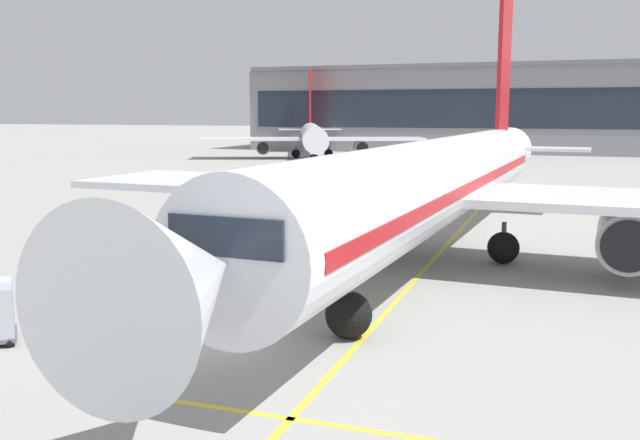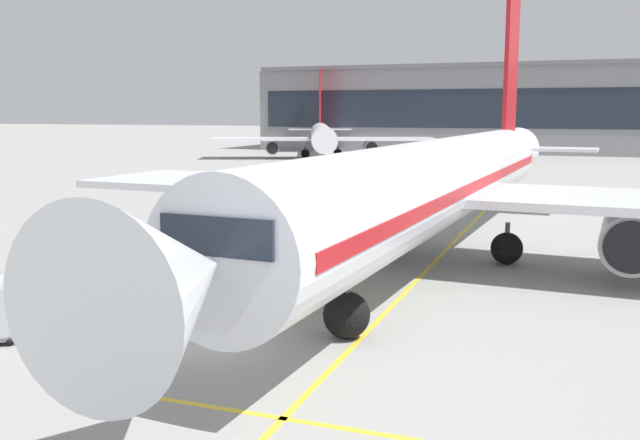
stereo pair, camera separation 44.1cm
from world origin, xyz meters
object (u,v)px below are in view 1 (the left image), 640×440
Objects in this scene: ground_crew_by_loader at (189,274)px; distant_airplane at (312,136)px; baggage_cart_second at (87,299)px; baggage_cart_lead at (172,290)px; belt_loader at (270,279)px; ground_crew_by_carts at (212,273)px; safety_cone_engine_keepout at (274,257)px; parked_airplane at (439,182)px; safety_cone_wingtip at (244,269)px.

distant_airplane is (-22.90, 77.03, 2.37)m from ground_crew_by_loader.
baggage_cart_second is 0.06× the size of distant_airplane.
baggage_cart_lead reaches higher than ground_crew_by_loader.
belt_loader reaches higher than ground_crew_by_carts.
baggage_cart_lead is 9.13m from safety_cone_engine_keepout.
distant_airplane reaches higher than safety_cone_engine_keepout.
baggage_cart_second is (-8.99, -13.83, -2.78)m from parked_airplane.
safety_cone_engine_keepout is 2.75m from safety_cone_wingtip.
belt_loader is 2.85× the size of ground_crew_by_loader.
belt_loader is (-4.70, -8.86, -2.92)m from parked_airplane.
parked_airplane is 12.66m from ground_crew_by_loader.
safety_cone_wingtip is at bearing -94.82° from safety_cone_engine_keepout.
baggage_cart_lead is at bearing -87.11° from safety_cone_wingtip.
safety_cone_engine_keepout is 1.03× the size of safety_cone_wingtip.
parked_airplane is 11.88m from ground_crew_by_carts.
belt_loader is 4.20m from safety_cone_wingtip.
baggage_cart_lead and baggage_cart_second have the same top height.
ground_crew_by_loader is 0.87m from ground_crew_by_carts.
baggage_cart_second is 11.15m from safety_cone_engine_keepout.
baggage_cart_second is 4.33m from ground_crew_by_loader.
ground_crew_by_carts reaches higher than safety_cone_engine_keepout.
baggage_cart_lead reaches higher than safety_cone_wingtip.
ground_crew_by_loader reaches higher than safety_cone_engine_keepout.
parked_airplane reaches higher than baggage_cart_second.
baggage_cart_second is 3.74× the size of safety_cone_wingtip.
belt_loader is 1.94× the size of baggage_cart_second.
baggage_cart_second reaches higher than ground_crew_by_loader.
safety_cone_wingtip is 76.58m from distant_airplane.
safety_cone_wingtip is 0.02× the size of distant_airplane.
baggage_cart_lead is 6.41m from safety_cone_wingtip.
parked_airplane is 18.41× the size of baggage_cart_second.
ground_crew_by_loader is (-0.63, 2.25, -0.00)m from baggage_cart_lead.
parked_airplane is at bearing 51.91° from ground_crew_by_loader.
ground_crew_by_loader is 6.90m from safety_cone_engine_keepout.
safety_cone_engine_keepout is (-2.38, 5.99, -0.52)m from belt_loader.
ground_crew_by_loader and ground_crew_by_carts have the same top height.
distant_airplane is (-23.66, 76.59, 2.37)m from ground_crew_by_carts.
belt_loader is 1.94× the size of baggage_cart_lead.
ground_crew_by_loader is at bearing -163.58° from belt_loader.
baggage_cart_lead is 1.47× the size of ground_crew_by_carts.
belt_loader reaches higher than safety_cone_wingtip.
belt_loader reaches higher than baggage_cart_lead.
ground_crew_by_carts is (2.13, 4.55, -0.00)m from baggage_cart_second.
parked_airplane is at bearing 62.04° from belt_loader.
ground_crew_by_loader is 1.00× the size of ground_crew_by_carts.
ground_crew_by_loader is at bearing -94.50° from safety_cone_engine_keepout.
ground_crew_by_carts is (0.13, 2.69, -0.00)m from baggage_cart_lead.
ground_crew_by_carts is at bearing -83.05° from safety_cone_wingtip.
safety_cone_engine_keepout is at bearing 91.94° from ground_crew_by_carts.
safety_cone_wingtip is at bearing 96.95° from ground_crew_by_carts.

